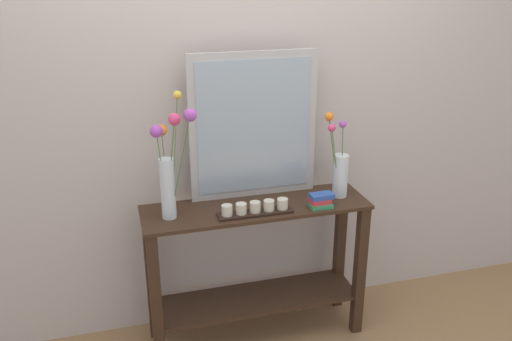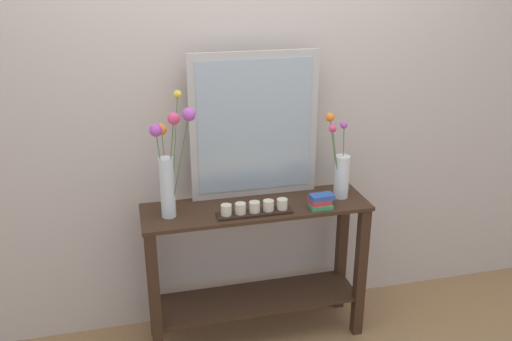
# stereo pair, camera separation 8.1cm
# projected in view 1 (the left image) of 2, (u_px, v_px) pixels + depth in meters

# --- Properties ---
(ground_plane) EXTENTS (7.00, 6.00, 0.02)m
(ground_plane) POSITION_uv_depth(u_px,v_px,m) (256.00, 333.00, 3.17)
(ground_plane) COLOR #997047
(wall_back) EXTENTS (6.40, 0.08, 2.70)m
(wall_back) POSITION_uv_depth(u_px,v_px,m) (241.00, 96.00, 2.95)
(wall_back) COLOR beige
(wall_back) RESTS_ON ground
(console_table) EXTENTS (1.22, 0.35, 0.82)m
(console_table) POSITION_uv_depth(u_px,v_px,m) (256.00, 258.00, 2.99)
(console_table) COLOR #382316
(console_table) RESTS_ON ground
(mirror_leaning) EXTENTS (0.70, 0.03, 0.79)m
(mirror_leaning) POSITION_uv_depth(u_px,v_px,m) (254.00, 126.00, 2.87)
(mirror_leaning) COLOR #B7B2AD
(mirror_leaning) RESTS_ON console_table
(tall_vase_left) EXTENTS (0.21, 0.24, 0.63)m
(tall_vase_left) POSITION_uv_depth(u_px,v_px,m) (169.00, 166.00, 2.63)
(tall_vase_left) COLOR silver
(tall_vase_left) RESTS_ON console_table
(vase_right) EXTENTS (0.14, 0.10, 0.48)m
(vase_right) POSITION_uv_depth(u_px,v_px,m) (340.00, 169.00, 2.93)
(vase_right) COLOR silver
(vase_right) RESTS_ON console_table
(candle_tray) EXTENTS (0.39, 0.09, 0.07)m
(candle_tray) POSITION_uv_depth(u_px,v_px,m) (255.00, 209.00, 2.77)
(candle_tray) COLOR black
(candle_tray) RESTS_ON console_table
(book_stack) EXTENTS (0.13, 0.10, 0.07)m
(book_stack) POSITION_uv_depth(u_px,v_px,m) (321.00, 201.00, 2.85)
(book_stack) COLOR #388E56
(book_stack) RESTS_ON console_table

